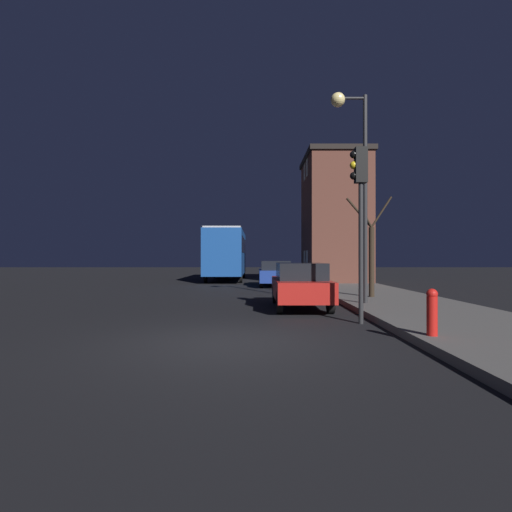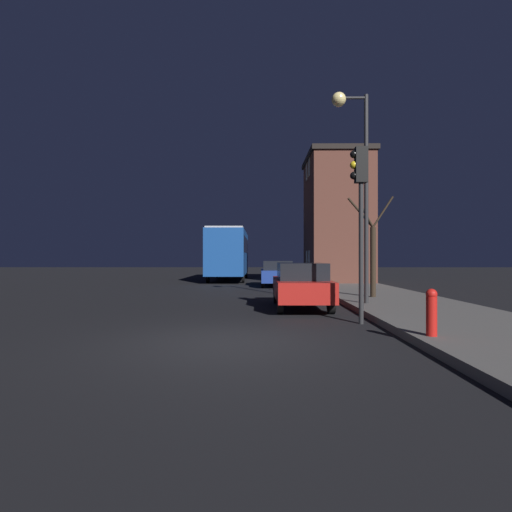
# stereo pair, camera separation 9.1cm
# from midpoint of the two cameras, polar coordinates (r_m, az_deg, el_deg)

# --- Properties ---
(ground_plane) EXTENTS (120.00, 120.00, 0.00)m
(ground_plane) POSITION_cam_midpoint_polar(r_m,az_deg,el_deg) (8.16, -4.16, -12.10)
(ground_plane) COLOR black
(sidewalk) EXTENTS (3.98, 60.00, 0.18)m
(sidewalk) POSITION_cam_midpoint_polar(r_m,az_deg,el_deg) (9.52, 32.33, -9.80)
(sidewalk) COLOR #514F4C
(sidewalk) RESTS_ON ground
(brick_building) EXTENTS (3.92, 5.63, 8.06)m
(brick_building) POSITION_cam_midpoint_polar(r_m,az_deg,el_deg) (26.34, 11.32, 5.35)
(brick_building) COLOR brown
(brick_building) RESTS_ON sidewalk
(streetlamp) EXTENTS (1.21, 0.47, 6.94)m
(streetlamp) POSITION_cam_midpoint_polar(r_m,az_deg,el_deg) (13.92, 13.79, 13.99)
(streetlamp) COLOR #28282B
(streetlamp) RESTS_ON sidewalk
(traffic_light) EXTENTS (0.43, 0.24, 4.47)m
(traffic_light) POSITION_cam_midpoint_polar(r_m,az_deg,el_deg) (10.54, 14.61, 8.10)
(traffic_light) COLOR #28282B
(traffic_light) RESTS_ON ground
(bare_tree) EXTENTS (1.74, 0.46, 3.83)m
(bare_tree) POSITION_cam_midpoint_polar(r_m,az_deg,el_deg) (15.82, 16.18, 0.39)
(bare_tree) COLOR #2D2319
(bare_tree) RESTS_ON sidewalk
(bus) EXTENTS (2.54, 9.32, 3.67)m
(bus) POSITION_cam_midpoint_polar(r_m,az_deg,el_deg) (29.45, -4.04, 0.76)
(bus) COLOR #194793
(bus) RESTS_ON ground
(car_near_lane) EXTENTS (1.70, 4.23, 1.50)m
(car_near_lane) POSITION_cam_midpoint_polar(r_m,az_deg,el_deg) (13.31, 6.39, -4.04)
(car_near_lane) COLOR #B21E19
(car_near_lane) RESTS_ON ground
(car_mid_lane) EXTENTS (1.85, 4.47, 1.48)m
(car_mid_lane) POSITION_cam_midpoint_polar(r_m,az_deg,el_deg) (23.40, 2.89, -2.44)
(car_mid_lane) COLOR navy
(car_mid_lane) RESTS_ON ground
(fire_hydrant) EXTENTS (0.21, 0.21, 0.91)m
(fire_hydrant) POSITION_cam_midpoint_polar(r_m,az_deg,el_deg) (8.42, 23.83, -7.20)
(fire_hydrant) COLOR red
(fire_hydrant) RESTS_ON sidewalk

